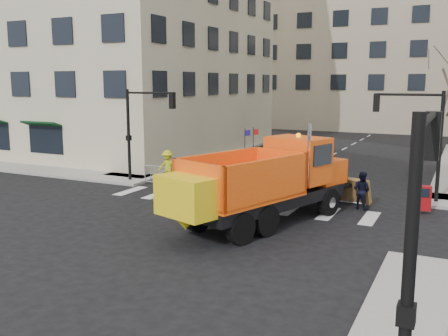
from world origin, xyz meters
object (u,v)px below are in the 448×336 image
at_px(plow_truck, 263,180).
at_px(cop_b, 362,190).
at_px(cop_a, 336,188).
at_px(newspaper_box, 426,198).
at_px(cop_c, 312,186).
at_px(worker, 168,167).

bearing_deg(plow_truck, cop_b, -17.44).
distance_m(cop_a, cop_b, 1.19).
height_order(cop_b, newspaper_box, cop_b).
bearing_deg(cop_c, cop_b, 107.87).
xyz_separation_m(plow_truck, cop_a, (1.97, 4.31, -0.98)).
bearing_deg(plow_truck, worker, 76.47).
relative_size(cop_a, cop_c, 0.96).
bearing_deg(plow_truck, cop_a, -5.80).
bearing_deg(cop_b, newspaper_box, -151.29).
bearing_deg(cop_b, plow_truck, 73.66).
height_order(plow_truck, worker, plow_truck).
bearing_deg(cop_c, plow_truck, 6.37).
xyz_separation_m(cop_a, cop_b, (1.19, 0.00, 0.02)).
relative_size(plow_truck, newspaper_box, 9.99).
height_order(plow_truck, cop_a, plow_truck).
bearing_deg(newspaper_box, cop_c, 173.20).
relative_size(plow_truck, worker, 5.84).
bearing_deg(newspaper_box, cop_b, 177.02).
relative_size(cop_b, newspaper_box, 1.59).
bearing_deg(cop_a, cop_b, -176.92).
distance_m(cop_a, cop_c, 1.14).
bearing_deg(cop_a, cop_c, 4.14).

